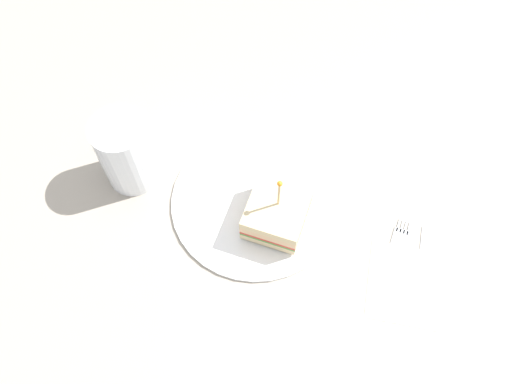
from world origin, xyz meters
TOP-DOWN VIEW (x-y plane):
  - ground_plane at (0.00, 0.00)cm, footprint 111.03×111.03cm
  - plate at (0.00, 0.00)cm, footprint 24.38×24.38cm
  - sandwich_half_center at (-3.05, -3.03)cm, footprint 10.84×10.08cm
  - drink_glass at (4.13, 18.19)cm, footprint 7.72×7.72cm
  - napkin at (-11.77, -20.30)cm, footprint 12.39×11.50cm
  - fork at (-7.26, -19.52)cm, footprint 13.05×5.52cm
  - knife at (-8.99, -23.14)cm, footprint 12.97×3.63cm

SIDE VIEW (x-z plane):
  - ground_plane at x=0.00cm, z-range -2.00..0.00cm
  - napkin at x=-11.77cm, z-range 0.00..0.15cm
  - fork at x=-7.26cm, z-range 0.00..0.35cm
  - knife at x=-8.99cm, z-range 0.00..0.35cm
  - plate at x=0.00cm, z-range 0.00..0.96cm
  - sandwich_half_center at x=-3.05cm, z-range -1.91..8.45cm
  - drink_glass at x=4.13cm, z-range -0.73..11.01cm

